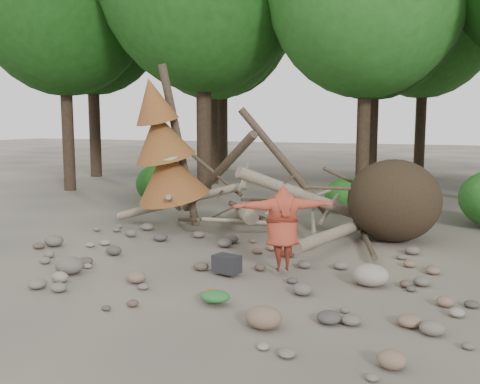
% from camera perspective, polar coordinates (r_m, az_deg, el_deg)
% --- Properties ---
extents(ground, '(120.00, 120.00, 0.00)m').
position_cam_1_polar(ground, '(10.03, -2.22, -9.07)').
color(ground, '#514C44').
rests_on(ground, ground).
extents(deadfall_pile, '(8.55, 5.24, 3.30)m').
position_cam_1_polar(deadfall_pile, '(13.25, 13.55, -0.96)').
color(deadfall_pile, '#332619').
rests_on(deadfall_pile, ground).
extents(dead_conifer, '(2.06, 2.16, 4.35)m').
position_cam_1_polar(dead_conifer, '(14.07, -8.07, 4.41)').
color(dead_conifer, '#4C3F30').
rests_on(dead_conifer, ground).
extents(bush_left, '(1.80, 1.80, 1.44)m').
position_cam_1_polar(bush_left, '(18.68, -8.32, 0.90)').
color(bush_left, '#194F15').
rests_on(bush_left, ground).
extents(bush_mid, '(1.40, 1.40, 1.12)m').
position_cam_1_polar(bush_mid, '(16.99, 11.35, -0.38)').
color(bush_mid, '#23641D').
rests_on(bush_mid, ground).
extents(frisbee_thrower, '(3.43, 1.46, 2.13)m').
position_cam_1_polar(frisbee_thrower, '(10.02, 4.53, -3.88)').
color(frisbee_thrower, '#9A3522').
rests_on(frisbee_thrower, ground).
extents(backpack, '(0.55, 0.43, 0.32)m').
position_cam_1_polar(backpack, '(10.10, -1.42, -7.99)').
color(backpack, black).
rests_on(backpack, ground).
extents(cloth_green, '(0.49, 0.41, 0.18)m').
position_cam_1_polar(cloth_green, '(8.57, -2.69, -11.37)').
color(cloth_green, '#27622B').
rests_on(cloth_green, ground).
extents(cloth_orange, '(0.30, 0.25, 0.11)m').
position_cam_1_polar(cloth_orange, '(8.88, -3.08, -10.95)').
color(cloth_orange, '#A24D1B').
rests_on(cloth_orange, ground).
extents(boulder_front_left, '(0.56, 0.50, 0.34)m').
position_cam_1_polar(boulder_front_left, '(10.69, -17.71, -7.45)').
color(boulder_front_left, '#615A51').
rests_on(boulder_front_left, ground).
extents(boulder_front_right, '(0.52, 0.47, 0.31)m').
position_cam_1_polar(boulder_front_right, '(7.66, 2.54, -13.21)').
color(boulder_front_right, brown).
rests_on(boulder_front_right, ground).
extents(boulder_mid_right, '(0.65, 0.58, 0.39)m').
position_cam_1_polar(boulder_mid_right, '(9.75, 13.74, -8.61)').
color(boulder_mid_right, gray).
rests_on(boulder_mid_right, ground).
extents(boulder_mid_left, '(0.45, 0.40, 0.27)m').
position_cam_1_polar(boulder_mid_left, '(13.09, -19.24, -4.93)').
color(boulder_mid_left, '#615951').
rests_on(boulder_mid_left, ground).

